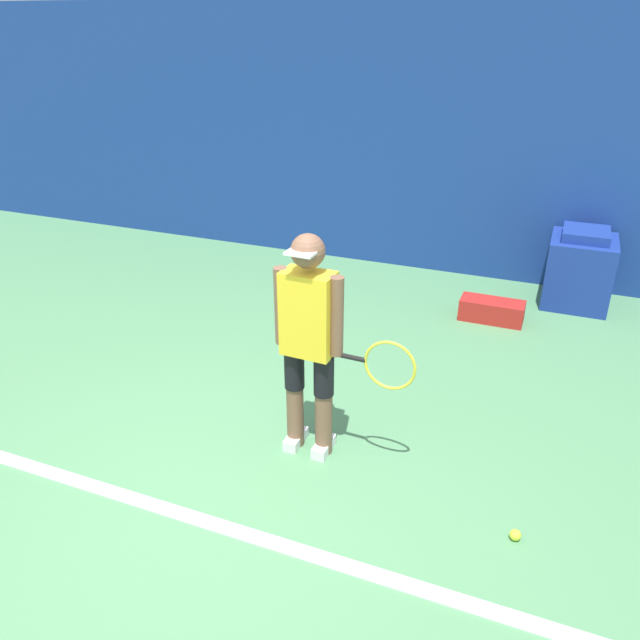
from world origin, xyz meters
TOP-DOWN VIEW (x-y plane):
  - ground_plane at (0.00, 0.00)m, footprint 24.00×24.00m
  - back_wall at (0.00, 4.59)m, footprint 24.00×0.10m
  - court_baseline at (0.00, -0.18)m, footprint 21.60×0.10m
  - tennis_player at (0.35, 0.74)m, footprint 0.98×0.29m
  - tennis_ball at (1.80, 0.38)m, footprint 0.07×0.07m
  - covered_chair at (2.00, 4.14)m, footprint 0.65×0.70m
  - equipment_bag at (1.23, 3.36)m, footprint 0.63×0.27m

SIDE VIEW (x-z plane):
  - ground_plane at x=0.00m, z-range 0.00..0.00m
  - court_baseline at x=0.00m, z-range 0.00..0.01m
  - tennis_ball at x=1.80m, z-range 0.00..0.07m
  - equipment_bag at x=1.23m, z-range 0.00..0.22m
  - covered_chair at x=2.00m, z-range -0.02..0.80m
  - tennis_player at x=0.35m, z-range 0.09..1.68m
  - back_wall at x=0.00m, z-range 0.00..2.99m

